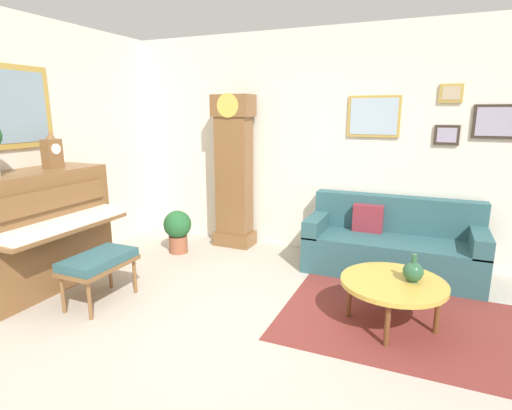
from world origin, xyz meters
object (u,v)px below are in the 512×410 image
mantel_clock (52,152)px  potted_plant (178,229)px  piano (38,230)px  grandfather_clock (234,176)px  coffee_table (393,284)px  green_jug (413,272)px  piano_bench (99,263)px  couch (392,245)px

mantel_clock → potted_plant: size_ratio=0.68×
piano → grandfather_clock: 2.41m
coffee_table → potted_plant: (-2.74, 0.85, -0.06)m
green_jug → piano_bench: bearing=-165.6°
green_jug → couch: bearing=102.2°
piano_bench → potted_plant: bearing=94.9°
piano_bench → green_jug: bearing=14.4°
piano_bench → green_jug: green_jug is taller
grandfather_clock → coffee_table: bearing=-33.0°
couch → mantel_clock: bearing=-154.1°
grandfather_clock → green_jug: 2.76m
coffee_table → grandfather_clock: bearing=147.0°
couch → potted_plant: couch is taller
potted_plant → piano_bench: bearing=-85.1°
grandfather_clock → mantel_clock: size_ratio=5.34×
green_jug → potted_plant: size_ratio=0.43×
piano_bench → green_jug: size_ratio=2.92×
piano → couch: size_ratio=0.76×
piano → potted_plant: (0.70, 1.46, -0.30)m
piano_bench → coffee_table: (2.61, 0.66, -0.03)m
mantel_clock → piano: bearing=-90.5°
piano → piano_bench: (0.83, -0.05, -0.21)m
piano → piano_bench: bearing=-3.4°
couch → green_jug: couch is taller
mantel_clock → green_jug: mantel_clock is taller
piano → grandfather_clock: grandfather_clock is taller
couch → coffee_table: 1.28m
mantel_clock → potted_plant: 1.75m
piano_bench → couch: size_ratio=0.37×
piano → coffee_table: (3.44, 0.61, -0.24)m
piano_bench → mantel_clock: 1.33m
piano → mantel_clock: 0.82m
piano_bench → piano: bearing=176.6°
piano → piano_bench: size_ratio=2.06×
piano_bench → coffee_table: piano_bench is taller
piano → coffee_table: 3.50m
piano → couch: piano is taller
grandfather_clock → potted_plant: size_ratio=3.62×
couch → mantel_clock: size_ratio=5.00×
coffee_table → mantel_clock: (-3.44, -0.34, 1.02)m
piano → grandfather_clock: bearing=58.8°
couch → green_jug: 1.26m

